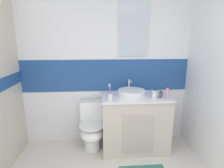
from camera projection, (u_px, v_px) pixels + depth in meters
The scene contains 8 objects.
wall_back_tiled at pixel (106, 65), 2.86m from camera, with size 3.20×0.20×2.50m.
vanity_cabinet at pixel (135, 122), 2.77m from camera, with size 0.99×0.59×0.85m.
sink_basin at pixel (131, 92), 2.66m from camera, with size 0.39×0.44×0.20m.
toilet at pixel (92, 127), 2.77m from camera, with size 0.37×0.50×0.74m.
toothbrush_cup at pixel (110, 96), 2.44m from camera, with size 0.06×0.06×0.23m.
soap_dispenser at pixel (154, 95), 2.52m from camera, with size 0.06×0.06×0.15m.
toothpaste_tube_upright at pixel (167, 93), 2.49m from camera, with size 0.03×0.03×0.18m.
perfume_flask_small at pixel (161, 95), 2.53m from camera, with size 0.04×0.03×0.11m.
Camera 1 is at (-0.12, -0.40, 1.64)m, focal length 29.16 mm.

